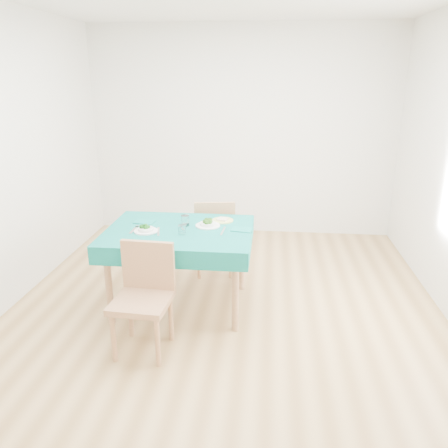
# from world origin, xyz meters

# --- Properties ---
(room_shell) EXTENTS (4.02, 4.52, 2.73)m
(room_shell) POSITION_xyz_m (0.00, 0.00, 1.35)
(room_shell) COLOR olive
(room_shell) RESTS_ON ground
(table) EXTENTS (1.30, 0.99, 0.76)m
(table) POSITION_xyz_m (-0.41, 0.08, 0.38)
(table) COLOR #09635C
(table) RESTS_ON ground
(chair_near) EXTENTS (0.45, 0.49, 1.06)m
(chair_near) POSITION_xyz_m (-0.56, -0.67, 0.53)
(chair_near) COLOR #976A47
(chair_near) RESTS_ON ground
(chair_far) EXTENTS (0.48, 0.52, 1.04)m
(chair_far) POSITION_xyz_m (-0.20, 0.85, 0.52)
(chair_far) COLOR #976A47
(chair_far) RESTS_ON ground
(bowl_near) EXTENTS (0.21, 0.21, 0.06)m
(bowl_near) POSITION_xyz_m (-0.69, -0.01, 0.79)
(bowl_near) COLOR white
(bowl_near) RESTS_ON table
(bowl_far) EXTENTS (0.23, 0.23, 0.07)m
(bowl_far) POSITION_xyz_m (-0.17, 0.19, 0.79)
(bowl_far) COLOR white
(bowl_far) RESTS_ON table
(fork_near) EXTENTS (0.03, 0.20, 0.00)m
(fork_near) POSITION_xyz_m (-0.81, 0.02, 0.76)
(fork_near) COLOR silver
(fork_near) RESTS_ON table
(knife_near) EXTENTS (0.07, 0.23, 0.00)m
(knife_near) POSITION_xyz_m (-0.58, -0.00, 0.76)
(knife_near) COLOR silver
(knife_near) RESTS_ON table
(fork_far) EXTENTS (0.04, 0.19, 0.00)m
(fork_far) POSITION_xyz_m (-0.40, 0.16, 0.76)
(fork_far) COLOR silver
(fork_far) RESTS_ON table
(knife_far) EXTENTS (0.03, 0.23, 0.00)m
(knife_far) POSITION_xyz_m (-0.02, 0.07, 0.76)
(knife_far) COLOR silver
(knife_far) RESTS_ON table
(napkin_near) EXTENTS (0.20, 0.15, 0.01)m
(napkin_near) POSITION_xyz_m (-0.78, 0.24, 0.76)
(napkin_near) COLOR #0D6D65
(napkin_near) RESTS_ON table
(napkin_far) EXTENTS (0.20, 0.15, 0.01)m
(napkin_far) POSITION_xyz_m (0.15, 0.11, 0.76)
(napkin_far) COLOR #0D6D65
(napkin_far) RESTS_ON table
(tumbler_center) EXTENTS (0.08, 0.08, 0.10)m
(tumbler_center) POSITION_xyz_m (-0.38, 0.18, 0.81)
(tumbler_center) COLOR white
(tumbler_center) RESTS_ON table
(tumbler_side) EXTENTS (0.07, 0.07, 0.09)m
(tumbler_side) POSITION_xyz_m (-0.36, -0.05, 0.80)
(tumbler_side) COLOR white
(tumbler_side) RESTS_ON table
(side_plate) EXTENTS (0.20, 0.20, 0.01)m
(side_plate) POSITION_xyz_m (-0.05, 0.36, 0.76)
(side_plate) COLOR #D4E06D
(side_plate) RESTS_ON table
(bread_slice) EXTENTS (0.12, 0.12, 0.01)m
(bread_slice) POSITION_xyz_m (-0.05, 0.36, 0.78)
(bread_slice) COLOR beige
(bread_slice) RESTS_ON side_plate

